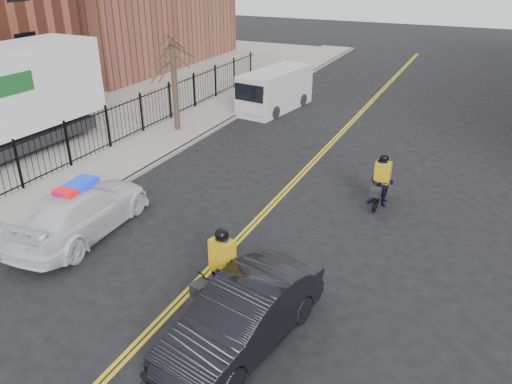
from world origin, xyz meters
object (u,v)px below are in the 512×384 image
object	(u,v)px
cyclist_far	(381,186)
cyclist_near	(223,279)
police_cruiser	(80,211)
cargo_van	(274,91)
dark_sedan	(242,317)

from	to	relation	value
cyclist_far	cyclist_near	bearing A→B (deg)	-104.49
police_cruiser	cyclist_far	size ratio (longest dim) A/B	2.82
cyclist_near	cyclist_far	world-z (taller)	cyclist_near
police_cruiser	cargo_van	world-z (taller)	cargo_van
police_cruiser	cyclist_near	xyz separation A→B (m)	(5.85, -1.32, -0.02)
cyclist_near	dark_sedan	bearing A→B (deg)	-31.21
police_cruiser	cyclist_far	bearing A→B (deg)	-148.56
cargo_van	cyclist_far	world-z (taller)	cargo_van
dark_sedan	cyclist_far	size ratio (longest dim) A/B	2.40
police_cruiser	cyclist_near	world-z (taller)	cyclist_near
police_cruiser	cyclist_far	xyz separation A→B (m)	(8.25, 5.97, -0.02)
police_cruiser	cyclist_near	distance (m)	5.99
cyclist_near	cyclist_far	distance (m)	7.68
police_cruiser	dark_sedan	size ratio (longest dim) A/B	1.17
police_cruiser	cyclist_near	bearing A→B (deg)	162.85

